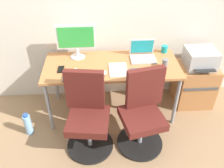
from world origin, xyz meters
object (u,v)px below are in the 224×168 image
object	(u,v)px
office_chair_right	(142,114)
desktop_monitor	(76,39)
printer	(200,58)
water_bottle_on_floor	(28,124)
open_laptop	(143,54)
side_cabinet	(194,84)
office_chair_left	(88,116)
coffee_mug	(164,49)

from	to	relation	value
office_chair_right	desktop_monitor	distance (m)	1.20
printer	water_bottle_on_floor	distance (m)	2.32
office_chair_right	open_laptop	distance (m)	0.79
side_cabinet	desktop_monitor	size ratio (longest dim) A/B	1.23
printer	open_laptop	size ratio (longest dim) A/B	1.29
office_chair_right	side_cabinet	size ratio (longest dim) A/B	1.59
office_chair_right	printer	distance (m)	1.12
office_chair_left	desktop_monitor	bearing A→B (deg)	98.86
office_chair_left	printer	size ratio (longest dim) A/B	2.35
office_chair_left	printer	distance (m)	1.63
office_chair_left	desktop_monitor	world-z (taller)	desktop_monitor
printer	office_chair_right	bearing A→B (deg)	-141.45
desktop_monitor	open_laptop	bearing A→B (deg)	-5.03
printer	open_laptop	world-z (taller)	open_laptop
office_chair_left	side_cabinet	xyz separation A→B (m)	(1.45, 0.67, -0.13)
water_bottle_on_floor	desktop_monitor	distance (m)	1.19
open_laptop	office_chair_left	bearing A→B (deg)	-135.47
printer	open_laptop	bearing A→B (deg)	178.76
printer	coffee_mug	bearing A→B (deg)	162.29
office_chair_left	coffee_mug	bearing A→B (deg)	38.91
coffee_mug	office_chair_left	bearing A→B (deg)	-141.09
open_laptop	office_chair_right	bearing A→B (deg)	-97.57
desktop_monitor	open_laptop	xyz separation A→B (m)	(0.82, -0.07, -0.19)
office_chair_left	office_chair_right	size ratio (longest dim) A/B	1.00
office_chair_left	water_bottle_on_floor	distance (m)	0.82
side_cabinet	coffee_mug	world-z (taller)	coffee_mug
water_bottle_on_floor	office_chair_left	bearing A→B (deg)	-14.61
office_chair_right	printer	world-z (taller)	office_chair_right
office_chair_left	desktop_monitor	xyz separation A→B (m)	(-0.12, 0.76, 0.56)
side_cabinet	coffee_mug	bearing A→B (deg)	162.39
desktop_monitor	coffee_mug	size ratio (longest dim) A/B	5.22
office_chair_right	desktop_monitor	size ratio (longest dim) A/B	1.96
coffee_mug	printer	bearing A→B (deg)	-17.71
open_laptop	coffee_mug	bearing A→B (deg)	22.15
side_cabinet	desktop_monitor	world-z (taller)	desktop_monitor
office_chair_left	office_chair_right	bearing A→B (deg)	-0.09
office_chair_left	side_cabinet	world-z (taller)	office_chair_left
office_chair_right	coffee_mug	world-z (taller)	office_chair_right
side_cabinet	open_laptop	world-z (taller)	open_laptop
open_laptop	printer	bearing A→B (deg)	-1.24
office_chair_left	printer	bearing A→B (deg)	24.82
side_cabinet	office_chair_left	bearing A→B (deg)	-155.15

